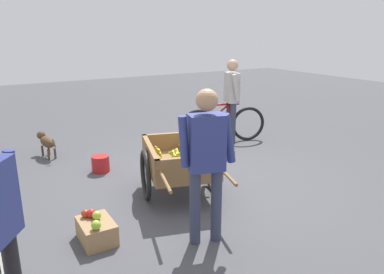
{
  "coord_description": "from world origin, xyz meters",
  "views": [
    {
      "loc": [
        -3.92,
        2.45,
        2.07
      ],
      "look_at": [
        -0.0,
        0.12,
        0.75
      ],
      "focal_mm": 34.83,
      "sensor_mm": 36.0,
      "label": 1
    }
  ],
  "objects_px": {
    "cyclist_person": "(232,94)",
    "mixed_fruit_crate": "(96,230)",
    "fruit_cart": "(180,163)",
    "bicycle": "(223,124)",
    "vendor_person": "(206,155)",
    "dog": "(47,141)",
    "plastic_bucket": "(101,164)"
  },
  "relations": [
    {
      "from": "bicycle",
      "to": "cyclist_person",
      "type": "distance_m",
      "value": 0.59
    },
    {
      "from": "fruit_cart",
      "to": "bicycle",
      "type": "bearing_deg",
      "value": -48.29
    },
    {
      "from": "fruit_cart",
      "to": "vendor_person",
      "type": "bearing_deg",
      "value": 164.23
    },
    {
      "from": "fruit_cart",
      "to": "vendor_person",
      "type": "height_order",
      "value": "vendor_person"
    },
    {
      "from": "fruit_cart",
      "to": "vendor_person",
      "type": "xyz_separation_m",
      "value": [
        -1.09,
        0.31,
        0.49
      ]
    },
    {
      "from": "bicycle",
      "to": "vendor_person",
      "type": "bearing_deg",
      "value": 141.84
    },
    {
      "from": "vendor_person",
      "to": "cyclist_person",
      "type": "xyz_separation_m",
      "value": [
        2.69,
        -2.29,
        -0.0
      ]
    },
    {
      "from": "vendor_person",
      "to": "cyclist_person",
      "type": "bearing_deg",
      "value": -40.46
    },
    {
      "from": "bicycle",
      "to": "mixed_fruit_crate",
      "type": "xyz_separation_m",
      "value": [
        -2.17,
        3.1,
        -0.23
      ]
    },
    {
      "from": "cyclist_person",
      "to": "mixed_fruit_crate",
      "type": "height_order",
      "value": "cyclist_person"
    },
    {
      "from": "vendor_person",
      "to": "bicycle",
      "type": "bearing_deg",
      "value": -38.16
    },
    {
      "from": "fruit_cart",
      "to": "mixed_fruit_crate",
      "type": "height_order",
      "value": "fruit_cart"
    },
    {
      "from": "fruit_cart",
      "to": "cyclist_person",
      "type": "bearing_deg",
      "value": -51.21
    },
    {
      "from": "dog",
      "to": "plastic_bucket",
      "type": "distance_m",
      "value": 1.26
    },
    {
      "from": "dog",
      "to": "mixed_fruit_crate",
      "type": "relative_size",
      "value": 1.51
    },
    {
      "from": "fruit_cart",
      "to": "bicycle",
      "type": "xyz_separation_m",
      "value": [
        1.64,
        -1.84,
        -0.09
      ]
    },
    {
      "from": "fruit_cart",
      "to": "cyclist_person",
      "type": "height_order",
      "value": "cyclist_person"
    },
    {
      "from": "fruit_cart",
      "to": "vendor_person",
      "type": "distance_m",
      "value": 1.24
    },
    {
      "from": "plastic_bucket",
      "to": "mixed_fruit_crate",
      "type": "relative_size",
      "value": 0.6
    },
    {
      "from": "cyclist_person",
      "to": "dog",
      "type": "bearing_deg",
      "value": 74.88
    },
    {
      "from": "bicycle",
      "to": "mixed_fruit_crate",
      "type": "distance_m",
      "value": 3.79
    },
    {
      "from": "mixed_fruit_crate",
      "to": "fruit_cart",
      "type": "bearing_deg",
      "value": -67.08
    },
    {
      "from": "dog",
      "to": "fruit_cart",
      "type": "bearing_deg",
      "value": -154.12
    },
    {
      "from": "cyclist_person",
      "to": "plastic_bucket",
      "type": "relative_size",
      "value": 5.83
    },
    {
      "from": "dog",
      "to": "bicycle",
      "type": "bearing_deg",
      "value": -105.04
    },
    {
      "from": "plastic_bucket",
      "to": "fruit_cart",
      "type": "bearing_deg",
      "value": -154.76
    },
    {
      "from": "cyclist_person",
      "to": "plastic_bucket",
      "type": "distance_m",
      "value": 2.75
    },
    {
      "from": "dog",
      "to": "cyclist_person",
      "type": "bearing_deg",
      "value": -105.12
    },
    {
      "from": "fruit_cart",
      "to": "dog",
      "type": "height_order",
      "value": "fruit_cart"
    },
    {
      "from": "plastic_bucket",
      "to": "mixed_fruit_crate",
      "type": "bearing_deg",
      "value": 161.36
    },
    {
      "from": "fruit_cart",
      "to": "mixed_fruit_crate",
      "type": "xyz_separation_m",
      "value": [
        -0.53,
        1.26,
        -0.31
      ]
    },
    {
      "from": "mixed_fruit_crate",
      "to": "plastic_bucket",
      "type": "bearing_deg",
      "value": -18.64
    }
  ]
}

